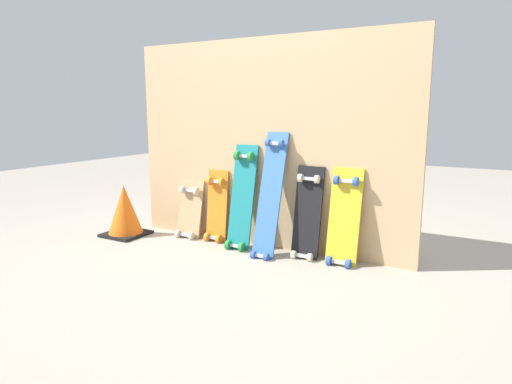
# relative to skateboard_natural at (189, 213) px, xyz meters

# --- Properties ---
(ground_plane) EXTENTS (12.00, 12.00, 0.00)m
(ground_plane) POSITION_rel_skateboard_natural_xyz_m (0.66, 0.02, -0.21)
(ground_plane) COLOR #A89E8E
(plywood_wall_panel) EXTENTS (2.31, 0.04, 1.58)m
(plywood_wall_panel) POSITION_rel_skateboard_natural_xyz_m (0.66, 0.09, 0.58)
(plywood_wall_panel) COLOR tan
(plywood_wall_panel) RESTS_ON ground
(skateboard_natural) EXTENTS (0.23, 0.18, 0.54)m
(skateboard_natural) POSITION_rel_skateboard_natural_xyz_m (0.00, 0.00, 0.00)
(skateboard_natural) COLOR tan
(skateboard_natural) RESTS_ON ground
(skateboard_orange) EXTENTS (0.19, 0.14, 0.63)m
(skateboard_orange) POSITION_rel_skateboard_natural_xyz_m (0.26, 0.02, 0.05)
(skateboard_orange) COLOR orange
(skateboard_orange) RESTS_ON ground
(skateboard_teal) EXTENTS (0.19, 0.24, 0.85)m
(skateboard_teal) POSITION_rel_skateboard_natural_xyz_m (0.53, -0.03, 0.16)
(skateboard_teal) COLOR #197A7F
(skateboard_teal) RESTS_ON ground
(skateboard_blue) EXTENTS (0.17, 0.32, 0.97)m
(skateboard_blue) POSITION_rel_skateboard_natural_xyz_m (0.79, -0.07, 0.20)
(skateboard_blue) COLOR #386BAD
(skateboard_blue) RESTS_ON ground
(skateboard_black) EXTENTS (0.20, 0.19, 0.72)m
(skateboard_black) POSITION_rel_skateboard_natural_xyz_m (1.06, -0.00, 0.09)
(skateboard_black) COLOR black
(skateboard_black) RESTS_ON ground
(skateboard_yellow) EXTENTS (0.22, 0.20, 0.73)m
(skateboard_yellow) POSITION_rel_skateboard_natural_xyz_m (1.33, -0.01, 0.09)
(skateboard_yellow) COLOR gold
(skateboard_yellow) RESTS_ON ground
(traffic_cone) EXTENTS (0.33, 0.33, 0.43)m
(traffic_cone) POSITION_rel_skateboard_natural_xyz_m (-0.50, -0.24, 0.01)
(traffic_cone) COLOR black
(traffic_cone) RESTS_ON ground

